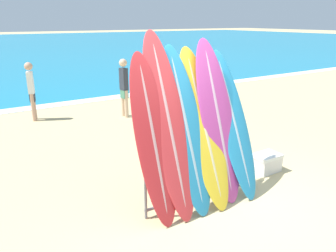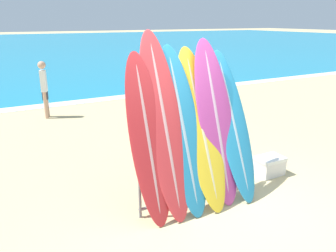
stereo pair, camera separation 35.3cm
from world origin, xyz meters
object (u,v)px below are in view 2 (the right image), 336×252
Objects in this scene: surfboard_slot_4 at (216,122)px; surfboard_slot_2 at (183,130)px; person_near_water at (134,85)px; person_far_left at (152,80)px; person_far_right at (174,110)px; surfboard_slot_3 at (202,128)px; surfboard_rack at (194,171)px; cooler_box at (269,166)px; person_mid_beach at (44,87)px; surfboard_slot_0 at (148,139)px; surfboard_slot_5 at (233,125)px; surfboard_slot_1 at (164,125)px.

surfboard_slot_2 is at bearing -179.95° from surfboard_slot_4.
surfboard_slot_4 is 1.47× the size of person_near_water.
person_far_right is (-1.12, -3.35, -0.02)m from person_far_left.
surfboard_slot_3 is 5.59m from person_far_left.
person_near_water reaches higher than person_far_right.
surfboard_rack is 3.67× the size of cooler_box.
person_near_water is 2.45m from person_mid_beach.
surfboard_slot_0 is 0.55m from surfboard_slot_2.
person_near_water is 1.02× the size of person_far_left.
surfboard_slot_5 reaches higher than person_far_left.
person_near_water is (0.33, 4.68, -0.21)m from surfboard_slot_5.
surfboard_slot_1 is at bearing -24.64° from person_near_water.
surfboard_slot_0 is 1.43m from surfboard_slot_5.
surfboard_slot_3 is 1.45× the size of person_far_right.
person_near_water is at bearing 97.99° from cooler_box.
surfboard_slot_4 reaches higher than person_far_left.
surfboard_slot_1 is 2.38m from cooler_box.
person_mid_beach is at bearing 105.78° from surfboard_slot_4.
cooler_box is (1.85, 0.08, -0.99)m from surfboard_slot_2.
surfboard_rack is 0.67m from surfboard_slot_2.
surfboard_rack is at bearing -175.00° from cooler_box.
surfboard_slot_4 is at bearing -0.02° from surfboard_slot_3.
surfboard_slot_4 is at bearing -15.28° from person_far_right.
surfboard_slot_4 is (0.85, -0.03, -0.07)m from surfboard_slot_1.
surfboard_slot_2 is at bearing 2.64° from surfboard_slot_0.
surfboard_slot_1 is 5.70m from person_mid_beach.
person_near_water is at bearing 85.98° from surfboard_slot_5.
surfboard_slot_4 is 4.92× the size of cooler_box.
surfboard_slot_1 is (0.28, 0.05, 0.13)m from surfboard_slot_0.
surfboard_rack is at bearing -151.33° from person_mid_beach.
surfboard_slot_3 is 4.75m from person_near_water.
surfboard_slot_1 is 1.16m from surfboard_slot_5.
person_far_right is (1.23, 1.92, -0.41)m from surfboard_slot_1.
surfboard_slot_1 reaches higher than surfboard_slot_5.
surfboard_slot_4 reaches higher than surfboard_slot_5.
surfboard_rack is at bearing 14.44° from person_far_left.
surfboard_slot_2 reaches higher than cooler_box.
cooler_box is (-0.23, -5.22, -0.70)m from person_far_left.
person_mid_beach is (-2.23, 1.01, -0.03)m from person_near_water.
surfboard_slot_4 is 1.08× the size of surfboard_slot_5.
surfboard_slot_4 reaches higher than person_near_water.
person_mid_beach is at bearing -62.66° from person_far_left.
surfboard_slot_2 is (0.55, 0.03, 0.03)m from surfboard_slot_0.
person_near_water is 1.08m from person_far_left.
surfboard_slot_5 is 1.37× the size of person_far_left.
person_near_water is 2.72m from person_far_right.
surfboard_slot_0 is at bearing -41.57° from person_far_right.
surfboard_slot_0 is at bearing -179.78° from surfboard_slot_5.
person_far_left reaches higher than person_mid_beach.
surfboard_slot_5 is at bearing -3.87° from surfboard_slot_4.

